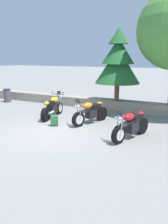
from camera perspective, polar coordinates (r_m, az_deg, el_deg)
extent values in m
plane|color=gray|center=(8.53, -8.32, -5.40)|extent=(120.00, 120.00, 0.00)
cube|color=gray|center=(12.53, 4.46, 2.23)|extent=(36.00, 0.80, 0.55)
cylinder|color=black|center=(11.29, -6.51, 1.07)|extent=(0.23, 0.63, 0.62)
cylinder|color=black|center=(10.04, -9.98, -0.66)|extent=(0.27, 0.64, 0.62)
cylinder|color=silver|center=(11.29, -6.51, 1.07)|extent=(0.22, 0.40, 0.38)
cube|color=black|center=(10.59, -8.28, 0.72)|extent=(0.39, 0.52, 0.34)
cube|color=#2D2D30|center=(10.64, -8.08, 1.89)|extent=(0.30, 1.11, 0.12)
ellipsoid|color=yellow|center=(10.73, -7.76, 3.20)|extent=(0.41, 0.57, 0.26)
cube|color=black|center=(10.32, -8.93, 2.39)|extent=(0.34, 0.59, 0.12)
ellipsoid|color=yellow|center=(10.05, -9.72, 2.29)|extent=(0.26, 0.31, 0.16)
cylinder|color=#2D2D30|center=(11.08, -6.78, 4.62)|extent=(0.66, 0.13, 0.04)
sphere|color=silver|center=(11.26, -6.78, 4.04)|extent=(0.13, 0.13, 0.13)
sphere|color=silver|center=(11.20, -6.13, 4.01)|extent=(0.13, 0.13, 0.13)
cube|color=#26282D|center=(11.16, -6.57, 5.00)|extent=(0.21, 0.12, 0.18)
cylinder|color=silver|center=(10.16, -8.56, -0.14)|extent=(0.17, 0.39, 0.11)
cylinder|color=silver|center=(11.22, -7.06, 2.86)|extent=(0.07, 0.17, 0.73)
cylinder|color=silver|center=(11.14, -6.23, 2.80)|extent=(0.07, 0.17, 0.73)
sphere|color=#2D2D30|center=(11.16, -8.29, 5.16)|extent=(0.07, 0.07, 0.07)
sphere|color=#2D2D30|center=(10.91, -5.46, 5.04)|extent=(0.07, 0.07, 0.07)
cylinder|color=black|center=(9.10, -1.49, -1.97)|extent=(0.33, 0.63, 0.62)
cylinder|color=black|center=(10.09, 4.57, -0.42)|extent=(0.37, 0.64, 0.62)
cylinder|color=silver|center=(9.10, -1.49, -1.97)|extent=(0.28, 0.42, 0.38)
cube|color=black|center=(9.59, 1.91, -0.52)|extent=(0.46, 0.56, 0.34)
cube|color=#2D2D30|center=(9.48, 1.50, 0.54)|extent=(0.49, 1.09, 0.12)
ellipsoid|color=orange|center=(9.33, 0.86, 1.71)|extent=(0.49, 0.60, 0.26)
cube|color=black|center=(9.67, 2.88, 1.78)|extent=(0.43, 0.61, 0.12)
ellipsoid|color=orange|center=(9.88, 4.09, 2.26)|extent=(0.30, 0.34, 0.16)
cylinder|color=#2D2D30|center=(8.99, -1.14, 2.55)|extent=(0.64, 0.25, 0.04)
sphere|color=silver|center=(8.87, -1.49, 1.48)|extent=(0.13, 0.13, 0.13)
sphere|color=silver|center=(8.98, -2.09, 1.61)|extent=(0.13, 0.13, 0.13)
cube|color=#26282D|center=(8.91, -1.61, 2.84)|extent=(0.22, 0.16, 0.18)
cylinder|color=silver|center=(10.02, 2.98, -0.21)|extent=(0.23, 0.40, 0.11)
cylinder|color=silver|center=(8.97, -0.93, 0.18)|extent=(0.09, 0.17, 0.73)
cylinder|color=silver|center=(9.10, -1.70, 0.37)|extent=(0.09, 0.17, 0.73)
sphere|color=#2D2D30|center=(8.78, 0.38, 2.95)|extent=(0.07, 0.07, 0.07)
sphere|color=#2D2D30|center=(9.21, -2.22, 3.46)|extent=(0.07, 0.07, 0.07)
cylinder|color=black|center=(7.42, 8.98, -5.88)|extent=(0.33, 0.63, 0.62)
cylinder|color=black|center=(8.56, 14.82, -3.47)|extent=(0.37, 0.65, 0.62)
cylinder|color=silver|center=(7.42, 8.98, -5.88)|extent=(0.27, 0.42, 0.38)
cube|color=black|center=(7.99, 12.35, -3.83)|extent=(0.46, 0.56, 0.34)
cube|color=#2D2D30|center=(7.85, 12.02, -2.60)|extent=(0.48, 1.09, 0.12)
ellipsoid|color=red|center=(7.67, 11.47, -1.25)|extent=(0.49, 0.60, 0.26)
cube|color=black|center=(8.07, 13.39, -1.04)|extent=(0.42, 0.61, 0.12)
ellipsoid|color=red|center=(8.31, 14.53, -0.39)|extent=(0.30, 0.34, 0.16)
cylinder|color=#2D2D30|center=(7.27, 9.58, -0.37)|extent=(0.64, 0.24, 0.04)
sphere|color=silver|center=(7.16, 9.32, -1.75)|extent=(0.13, 0.13, 0.13)
sphere|color=silver|center=(7.24, 8.43, -1.54)|extent=(0.13, 0.13, 0.13)
cube|color=#26282D|center=(7.18, 9.12, -0.05)|extent=(0.22, 0.15, 0.18)
cylinder|color=silver|center=(8.43, 13.06, -3.28)|extent=(0.22, 0.40, 0.11)
cylinder|color=silver|center=(7.28, 9.85, -3.30)|extent=(0.09, 0.17, 0.73)
cylinder|color=silver|center=(7.39, 8.72, -3.01)|extent=(0.09, 0.17, 0.73)
sphere|color=#2D2D30|center=(7.11, 11.74, 0.04)|extent=(0.07, 0.07, 0.07)
sphere|color=#2D2D30|center=(7.45, 7.94, 0.83)|extent=(0.07, 0.07, 0.07)
cube|color=#2D6B38|center=(9.34, -7.70, -2.26)|extent=(0.35, 0.31, 0.44)
cube|color=#2D6B38|center=(9.24, -7.75, -2.70)|extent=(0.23, 0.16, 0.24)
ellipsoid|color=#2D6B38|center=(9.28, -7.75, -1.02)|extent=(0.33, 0.29, 0.08)
cube|color=#193A1E|center=(9.42, -7.16, -1.96)|extent=(0.06, 0.05, 0.37)
cube|color=#193A1E|center=(9.44, -8.15, -1.97)|extent=(0.06, 0.05, 0.37)
cylinder|color=brown|center=(11.95, 8.57, 5.96)|extent=(0.26, 0.26, 1.26)
cone|color=#23602D|center=(11.84, 8.79, 11.84)|extent=(2.37, 2.37, 1.82)
cone|color=#23602D|center=(11.84, 8.93, 15.45)|extent=(1.71, 1.71, 1.31)
cone|color=#23602D|center=(11.89, 9.07, 19.06)|extent=(1.04, 1.04, 0.80)
cylinder|color=#4C4C51|center=(15.11, -19.36, 3.98)|extent=(0.44, 0.44, 0.80)
cylinder|color=#2D2D30|center=(15.05, -19.49, 5.59)|extent=(0.46, 0.46, 0.06)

